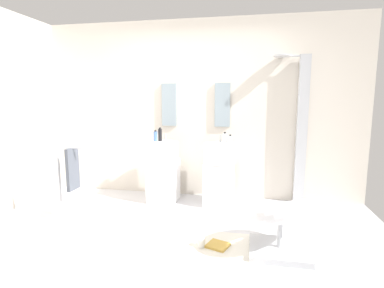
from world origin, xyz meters
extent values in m
cube|color=silver|center=(0.00, 0.00, -0.02)|extent=(4.80, 3.60, 0.04)
cube|color=beige|center=(0.00, 1.65, 1.30)|extent=(4.80, 0.10, 2.60)
cube|color=white|center=(-0.40, 1.23, 0.30)|extent=(0.40, 0.40, 0.60)
cylinder|color=white|center=(-0.40, 1.23, 0.73)|extent=(0.44, 0.44, 0.26)
cylinder|color=#B7BABF|center=(-0.40, 1.35, 0.91)|extent=(0.02, 0.02, 0.10)
cube|color=white|center=(0.40, 1.23, 0.30)|extent=(0.40, 0.40, 0.60)
cylinder|color=white|center=(0.40, 1.23, 0.73)|extent=(0.44, 0.44, 0.26)
cylinder|color=#B7BABF|center=(0.40, 1.35, 0.91)|extent=(0.02, 0.02, 0.10)
cube|color=#8C9EA8|center=(-0.40, 1.58, 1.38)|extent=(0.22, 0.03, 0.63)
cube|color=#8C9EA8|center=(0.40, 1.58, 1.38)|extent=(0.22, 0.03, 0.63)
cube|color=#B7BABF|center=(1.50, 1.53, 1.02)|extent=(0.14, 0.08, 2.05)
cylinder|color=#B7BABF|center=(1.35, 1.51, 2.03)|extent=(0.30, 0.02, 0.02)
cylinder|color=#B7BABF|center=(1.20, 1.48, 2.03)|extent=(0.24, 0.24, 0.02)
cube|color=#B7BABF|center=(1.11, 0.01, 0.03)|extent=(0.56, 0.50, 0.06)
cylinder|color=#B7BABF|center=(1.11, 0.01, 0.20)|extent=(0.05, 0.05, 0.34)
torus|color=white|center=(1.11, 0.01, 0.40)|extent=(1.08, 1.08, 0.49)
cylinder|color=#B7BABF|center=(-1.41, 0.31, 0.47)|extent=(0.03, 0.03, 0.95)
cylinder|color=#B7BABF|center=(-1.23, 0.31, 0.90)|extent=(0.36, 0.02, 0.02)
cube|color=#4C515B|center=(-1.23, 0.31, 0.65)|extent=(0.04, 0.22, 0.50)
cube|color=white|center=(0.38, 0.01, 0.01)|extent=(1.11, 0.66, 0.01)
cube|color=gold|center=(0.52, 0.00, 0.02)|extent=(0.26, 0.25, 0.02)
cylinder|color=white|center=(0.36, -0.04, 0.06)|extent=(0.08, 0.08, 0.09)
cylinder|color=#4C72B7|center=(-0.53, 1.30, 0.93)|extent=(0.05, 0.05, 0.14)
cylinder|color=black|center=(-0.53, 1.30, 1.01)|extent=(0.03, 0.03, 0.02)
cylinder|color=silver|center=(0.54, 1.28, 0.91)|extent=(0.05, 0.05, 0.10)
cylinder|color=black|center=(0.54, 1.28, 0.97)|extent=(0.03, 0.03, 0.02)
cylinder|color=black|center=(-0.47, 1.32, 0.95)|extent=(0.05, 0.05, 0.18)
cylinder|color=black|center=(-0.47, 1.32, 1.05)|extent=(0.03, 0.03, 0.02)
cylinder|color=white|center=(0.46, 1.32, 0.93)|extent=(0.06, 0.06, 0.13)
cylinder|color=black|center=(0.46, 1.32, 1.00)|extent=(0.03, 0.03, 0.02)
camera|label=1|loc=(0.80, -2.80, 1.47)|focal=28.12mm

